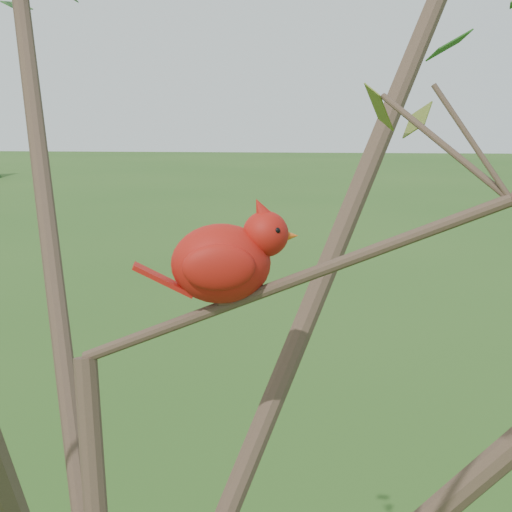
# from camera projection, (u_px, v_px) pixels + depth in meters

# --- Properties ---
(crabapple_tree) EXTENTS (2.35, 2.05, 2.95)m
(crabapple_tree) POSITION_uv_depth(u_px,v_px,m) (108.00, 263.00, 1.02)
(crabapple_tree) COLOR #3A2A1F
(crabapple_tree) RESTS_ON ground
(cardinal) EXTENTS (0.24, 0.14, 0.17)m
(cardinal) POSITION_uv_depth(u_px,v_px,m) (227.00, 259.00, 1.11)
(cardinal) COLOR red
(cardinal) RESTS_ON ground
(distant_trees) EXTENTS (41.15, 16.57, 3.13)m
(distant_trees) POSITION_uv_depth(u_px,v_px,m) (283.00, 138.00, 23.49)
(distant_trees) COLOR #3A2A1F
(distant_trees) RESTS_ON ground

